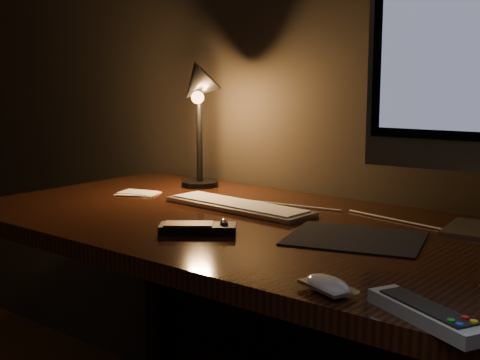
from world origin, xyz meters
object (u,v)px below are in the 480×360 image
Objects in this scene: media_remote at (198,228)px; desk_lamp at (198,104)px; mouse at (328,287)px; tv_remote at (426,314)px; desk at (298,274)px; keyboard at (238,206)px.

desk_lamp reaches higher than media_remote.
media_remote is at bearing -179.84° from mouse.
desk_lamp is (-0.36, 0.39, 0.24)m from media_remote.
desk_lamp is at bearing 174.73° from tv_remote.
mouse is (0.32, -0.39, 0.14)m from desk.
tv_remote reaches higher than desk.
keyboard is at bearing 175.96° from desk.
keyboard reaches higher than desk.
mouse is 0.45m from media_remote.
keyboard is 4.37× the size of mouse.
mouse is at bearing -57.46° from media_remote.
desk is 0.29m from media_remote.
desk_lamp reaches higher than desk.
desk is 3.85× the size of keyboard.
tv_remote is at bearing -28.65° from keyboard.
keyboard is 1.13× the size of desk_lamp.
keyboard is at bearing 173.79° from tv_remote.
tv_remote is (0.49, -0.41, 0.14)m from desk.
desk is at bearing 165.72° from tv_remote.
keyboard is 0.39m from desk_lamp.
media_remote is 0.45× the size of desk_lamp.
mouse is at bearing -160.35° from tv_remote.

